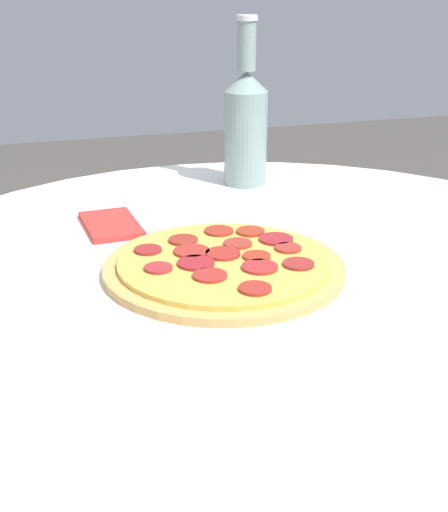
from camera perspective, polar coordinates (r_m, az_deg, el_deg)
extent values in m
cylinder|color=white|center=(0.84, 3.50, -2.01)|extent=(1.00, 1.00, 0.02)
cylinder|color=tan|center=(0.83, 0.00, -0.95)|extent=(0.28, 0.28, 0.01)
cylinder|color=#E0BC4C|center=(0.83, 0.00, -0.45)|extent=(0.25, 0.25, 0.01)
cylinder|color=#9D2D1E|center=(0.91, -0.40, 2.02)|extent=(0.04, 0.04, 0.00)
cylinder|color=maroon|center=(0.82, 5.98, -0.64)|extent=(0.04, 0.04, 0.00)
cylinder|color=maroon|center=(0.82, -2.26, -0.56)|extent=(0.04, 0.04, 0.00)
cylinder|color=maroon|center=(0.89, -3.28, 1.29)|extent=(0.04, 0.04, 0.00)
cylinder|color=#A13027|center=(0.86, 5.15, 0.64)|extent=(0.03, 0.03, 0.00)
cylinder|color=#A42D24|center=(0.85, -2.61, 0.38)|extent=(0.04, 0.04, 0.00)
cylinder|color=#A12922|center=(0.75, 2.50, -2.61)|extent=(0.04, 0.04, 0.00)
cylinder|color=#A92F1D|center=(0.84, 2.63, -0.01)|extent=(0.03, 0.03, 0.00)
cylinder|color=#9E3025|center=(0.87, 1.12, 1.00)|extent=(0.04, 0.04, 0.00)
cylinder|color=maroon|center=(0.86, -6.11, 0.50)|extent=(0.03, 0.03, 0.00)
cylinder|color=#A82828|center=(0.81, 2.87, -0.89)|extent=(0.04, 0.04, 0.00)
cylinder|color=#A62A25|center=(0.78, -1.14, -1.57)|extent=(0.04, 0.04, 0.00)
cylinder|color=#9F301D|center=(0.91, 2.13, 1.98)|extent=(0.04, 0.04, 0.00)
cylinder|color=maroon|center=(0.81, -5.28, -0.96)|extent=(0.03, 0.03, 0.00)
cylinder|color=#A32820|center=(0.84, -0.09, 0.20)|extent=(0.04, 0.04, 0.00)
cylinder|color=maroon|center=(0.89, 4.19, 1.36)|extent=(0.04, 0.04, 0.00)
cylinder|color=gray|center=(1.16, 1.74, 9.39)|extent=(0.07, 0.07, 0.15)
cone|color=gray|center=(1.15, 1.79, 13.82)|extent=(0.07, 0.07, 0.03)
cylinder|color=gray|center=(1.14, 1.82, 16.45)|extent=(0.03, 0.03, 0.07)
cylinder|color=silver|center=(1.14, 1.85, 18.52)|extent=(0.03, 0.03, 0.01)
cube|color=red|center=(0.99, -9.02, 2.49)|extent=(0.12, 0.08, 0.01)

